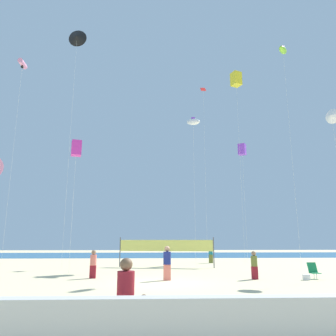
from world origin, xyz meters
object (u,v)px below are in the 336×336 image
beach_handbag (306,277)px  kite_magenta_box (76,148)px  beachgoer_olive_shirt (254,264)px  kite_yellow_box (236,79)px  kite_black_delta (77,37)px  kite_lime_inflatable (283,51)px  kite_white_inflatable (193,122)px  mother_figure (125,295)px  beachgoer_teal_shirt (211,253)px  kite_white_delta (332,116)px  kite_violet_box (242,150)px  beachgoer_coral_shirt (93,263)px  volleyball_net (166,247)px  toddler_figure (144,316)px  beachgoer_navy_shirt (167,262)px  kite_red_diamond (203,92)px  kite_pink_tube (22,65)px  folding_beach_chair (314,270)px

beach_handbag → kite_magenta_box: kite_magenta_box is taller
kite_magenta_box → beachgoer_olive_shirt: bearing=-17.4°
kite_yellow_box → kite_black_delta: bearing=-161.3°
kite_black_delta → kite_magenta_box: bearing=-68.9°
kite_lime_inflatable → kite_white_inflatable: 10.14m
mother_figure → beachgoer_teal_shirt: size_ratio=0.99×
mother_figure → beachgoer_teal_shirt: beachgoer_teal_shirt is taller
kite_white_delta → beach_handbag: bearing=-153.4°
beachgoer_teal_shirt → kite_magenta_box: bearing=169.9°
kite_violet_box → kite_white_inflatable: size_ratio=0.97×
beachgoer_coral_shirt → beachgoer_teal_shirt: 15.81m
beachgoer_teal_shirt → volleyball_net: 6.98m
toddler_figure → beachgoer_navy_shirt: beachgoer_navy_shirt is taller
toddler_figure → kite_lime_inflatable: size_ratio=0.05×
kite_magenta_box → kite_red_diamond: bearing=48.6°
volleyball_net → kite_magenta_box: 10.77m
beachgoer_navy_shirt → kite_yellow_box: size_ratio=0.09×
beach_handbag → kite_white_delta: (3.60, 1.80, 10.22)m
beachgoer_coral_shirt → volleyball_net: 8.97m
beachgoer_navy_shirt → mother_figure: bearing=109.5°
kite_black_delta → kite_white_inflatable: (10.50, 1.12, -7.44)m
beach_handbag → kite_black_delta: kite_black_delta is taller
beachgoer_olive_shirt → volleyball_net: (-4.65, 8.65, 0.81)m
beachgoer_olive_shirt → kite_violet_box: (4.12, 15.63, 11.21)m
beachgoer_coral_shirt → kite_violet_box: size_ratio=0.13×
kite_white_delta → kite_white_inflatable: bearing=139.5°
kite_yellow_box → kite_magenta_box: (-14.24, -9.27, -10.56)m
beachgoer_navy_shirt → kite_pink_tube: bearing=-8.1°
beachgoer_coral_shirt → kite_yellow_box: 24.91m
mother_figure → folding_beach_chair: mother_figure is taller
kite_white_inflatable → kite_red_diamond: 10.39m
volleyball_net → kite_pink_tube: size_ratio=0.42×
mother_figure → volleyball_net: 19.87m
beachgoer_navy_shirt → volleyball_net: 8.88m
folding_beach_chair → kite_yellow_box: kite_yellow_box is taller
kite_red_diamond → beach_handbag: bearing=-81.0°
folding_beach_chair → kite_white_inflatable: bearing=103.6°
volleyball_net → kite_pink_tube: (-13.21, 0.22, 16.28)m
beachgoer_coral_shirt → volleyball_net: (4.54, 7.70, 0.79)m
kite_magenta_box → kite_red_diamond: size_ratio=0.46×
kite_black_delta → kite_red_diamond: 15.53m
kite_white_delta → kite_violet_box: size_ratio=0.86×
beachgoer_olive_shirt → kite_black_delta: size_ratio=0.07×
mother_figure → beach_handbag: (9.09, 10.63, -0.78)m
beachgoer_navy_shirt → kite_violet_box: 21.33m
mother_figure → toddler_figure: (0.42, -0.12, -0.41)m
folding_beach_chair → volleyball_net: (-8.11, 8.53, 1.17)m
mother_figure → kite_white_inflatable: (4.17, 19.70, 11.58)m
kite_black_delta → beachgoer_teal_shirt: bearing=26.7°
volleyball_net → kite_black_delta: (-8.06, -1.21, 18.31)m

